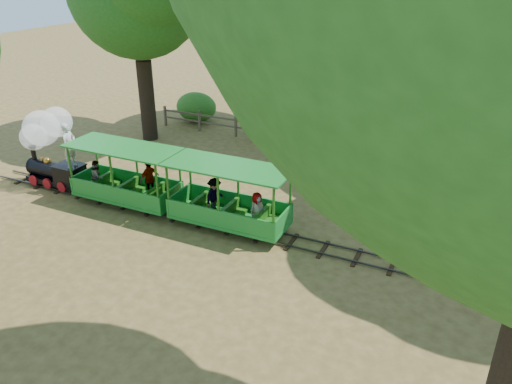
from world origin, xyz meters
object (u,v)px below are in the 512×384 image
at_px(locomotive, 48,142).
at_px(carriage_front, 126,182).
at_px(carriage_rear, 229,205).
at_px(fence, 338,140).

bearing_deg(locomotive, carriage_front, -1.03).
bearing_deg(carriage_rear, locomotive, 179.51).
height_order(carriage_front, carriage_rear, same).
bearing_deg(locomotive, fence, 43.05).
bearing_deg(carriage_front, fence, 57.66).
distance_m(locomotive, fence, 11.68).
distance_m(locomotive, carriage_front, 3.56).
height_order(locomotive, carriage_front, locomotive).
height_order(carriage_rear, fence, carriage_rear).
xyz_separation_m(carriage_rear, fence, (1.11, 7.99, -0.24)).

